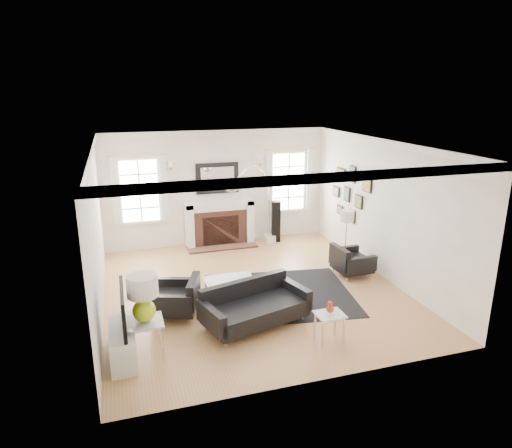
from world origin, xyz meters
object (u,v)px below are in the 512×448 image
object	(u,v)px
armchair_left	(178,299)
arc_floor_lamp	(252,204)
armchair_right	(350,262)
sofa	(253,307)
gourd_lamp	(143,295)
fireplace	(220,224)
coffee_table	(232,285)

from	to	relation	value
armchair_left	arc_floor_lamp	size ratio (longest dim) A/B	0.48
armchair_left	armchair_right	world-z (taller)	armchair_left
sofa	armchair_right	world-z (taller)	sofa
sofa	arc_floor_lamp	xyz separation A→B (m)	(1.00, 3.40, 0.84)
armchair_left	arc_floor_lamp	bearing A→B (deg)	52.00
gourd_lamp	armchair_right	bearing A→B (deg)	22.93
sofa	arc_floor_lamp	size ratio (longest dim) A/B	0.89
fireplace	sofa	world-z (taller)	fireplace
sofa	gourd_lamp	distance (m)	1.91
armchair_left	coffee_table	size ratio (longest dim) A/B	1.15
fireplace	gourd_lamp	world-z (taller)	gourd_lamp
armchair_left	gourd_lamp	size ratio (longest dim) A/B	1.45
arc_floor_lamp	fireplace	bearing A→B (deg)	133.07
sofa	armchair_right	distance (m)	2.87
fireplace	armchair_left	size ratio (longest dim) A/B	1.66
fireplace	arc_floor_lamp	xyz separation A→B (m)	(0.63, -0.67, 0.61)
armchair_right	fireplace	bearing A→B (deg)	128.66
armchair_right	arc_floor_lamp	size ratio (longest dim) A/B	0.38
sofa	gourd_lamp	bearing A→B (deg)	-166.56
coffee_table	gourd_lamp	size ratio (longest dim) A/B	1.27
coffee_table	gourd_lamp	bearing A→B (deg)	-141.71
armchair_left	armchair_right	distance (m)	3.73
coffee_table	arc_floor_lamp	bearing A→B (deg)	65.78
coffee_table	arc_floor_lamp	size ratio (longest dim) A/B	0.42
armchair_left	fireplace	bearing A→B (deg)	66.12
armchair_left	sofa	bearing A→B (deg)	-30.27
armchair_right	coffee_table	world-z (taller)	armchair_right
gourd_lamp	arc_floor_lamp	distance (m)	4.71
coffee_table	gourd_lamp	xyz separation A→B (m)	(-1.60, -1.26, 0.59)
sofa	arc_floor_lamp	world-z (taller)	arc_floor_lamp
armchair_right	coffee_table	size ratio (longest dim) A/B	0.91
sofa	armchair_right	xyz separation A→B (m)	(2.52, 1.39, -0.02)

